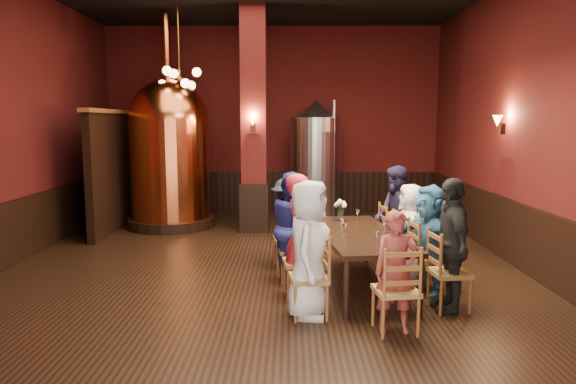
{
  "coord_description": "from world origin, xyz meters",
  "views": [
    {
      "loc": [
        0.43,
        -7.62,
        2.24
      ],
      "look_at": [
        0.4,
        0.2,
        1.16
      ],
      "focal_mm": 32.0,
      "sensor_mm": 36.0,
      "label": 1
    }
  ],
  "objects_px": {
    "person_0": "(309,249)",
    "person_2": "(293,227)",
    "copper_kettle": "(170,151)",
    "rose_vase": "(341,207)",
    "person_1": "(300,236)",
    "dining_table": "(359,237)",
    "steel_vessel": "(316,161)"
  },
  "relations": [
    {
      "from": "person_2",
      "to": "person_0",
      "type": "bearing_deg",
      "value": 174.23
    },
    {
      "from": "person_1",
      "to": "rose_vase",
      "type": "relative_size",
      "value": 4.85
    },
    {
      "from": "person_1",
      "to": "rose_vase",
      "type": "distance_m",
      "value": 1.43
    },
    {
      "from": "person_0",
      "to": "person_1",
      "type": "xyz_separation_m",
      "value": [
        -0.08,
        0.66,
        0.0
      ]
    },
    {
      "from": "dining_table",
      "to": "person_1",
      "type": "distance_m",
      "value": 0.92
    },
    {
      "from": "rose_vase",
      "to": "person_0",
      "type": "bearing_deg",
      "value": -105.96
    },
    {
      "from": "steel_vessel",
      "to": "rose_vase",
      "type": "height_order",
      "value": "steel_vessel"
    },
    {
      "from": "dining_table",
      "to": "person_1",
      "type": "bearing_deg",
      "value": -158.78
    },
    {
      "from": "person_0",
      "to": "person_2",
      "type": "height_order",
      "value": "person_0"
    },
    {
      "from": "person_2",
      "to": "steel_vessel",
      "type": "xyz_separation_m",
      "value": [
        0.53,
        4.48,
        0.57
      ]
    },
    {
      "from": "person_2",
      "to": "copper_kettle",
      "type": "bearing_deg",
      "value": 21.2
    },
    {
      "from": "person_2",
      "to": "rose_vase",
      "type": "height_order",
      "value": "person_2"
    },
    {
      "from": "dining_table",
      "to": "person_2",
      "type": "xyz_separation_m",
      "value": [
        -0.88,
        0.22,
        0.09
      ]
    },
    {
      "from": "dining_table",
      "to": "copper_kettle",
      "type": "height_order",
      "value": "copper_kettle"
    },
    {
      "from": "person_2",
      "to": "rose_vase",
      "type": "xyz_separation_m",
      "value": [
        0.72,
        0.61,
        0.19
      ]
    },
    {
      "from": "dining_table",
      "to": "person_2",
      "type": "relative_size",
      "value": 1.61
    },
    {
      "from": "person_1",
      "to": "person_2",
      "type": "bearing_deg",
      "value": 11.92
    },
    {
      "from": "dining_table",
      "to": "rose_vase",
      "type": "relative_size",
      "value": 7.65
    },
    {
      "from": "person_0",
      "to": "copper_kettle",
      "type": "bearing_deg",
      "value": 39.98
    },
    {
      "from": "dining_table",
      "to": "steel_vessel",
      "type": "relative_size",
      "value": 0.93
    },
    {
      "from": "person_1",
      "to": "copper_kettle",
      "type": "height_order",
      "value": "copper_kettle"
    },
    {
      "from": "person_1",
      "to": "dining_table",
      "type": "bearing_deg",
      "value": -56.86
    },
    {
      "from": "copper_kettle",
      "to": "steel_vessel",
      "type": "height_order",
      "value": "copper_kettle"
    },
    {
      "from": "rose_vase",
      "to": "copper_kettle",
      "type": "bearing_deg",
      "value": 135.97
    },
    {
      "from": "person_0",
      "to": "person_2",
      "type": "xyz_separation_m",
      "value": [
        -0.17,
        1.32,
        -0.02
      ]
    },
    {
      "from": "person_1",
      "to": "person_0",
      "type": "bearing_deg",
      "value": -168.08
    },
    {
      "from": "person_2",
      "to": "dining_table",
      "type": "bearing_deg",
      "value": -116.98
    },
    {
      "from": "person_2",
      "to": "copper_kettle",
      "type": "distance_m",
      "value": 4.69
    },
    {
      "from": "copper_kettle",
      "to": "rose_vase",
      "type": "distance_m",
      "value": 4.66
    },
    {
      "from": "copper_kettle",
      "to": "steel_vessel",
      "type": "distance_m",
      "value": 3.2
    },
    {
      "from": "dining_table",
      "to": "person_0",
      "type": "distance_m",
      "value": 1.32
    },
    {
      "from": "person_0",
      "to": "rose_vase",
      "type": "bearing_deg",
      "value": -4.29
    }
  ]
}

